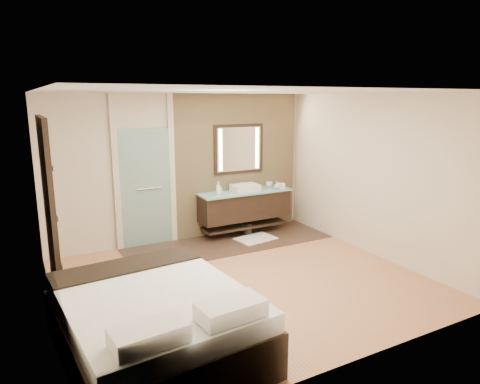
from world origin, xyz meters
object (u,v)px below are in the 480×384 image
vanity (245,205)px  waste_bin (247,229)px  mirror_unit (239,149)px  bed (155,322)px

vanity → waste_bin: 0.47m
mirror_unit → waste_bin: mirror_unit is taller
vanity → waste_bin: (0.02, -0.07, -0.46)m
bed → waste_bin: 4.10m
bed → waste_bin: bearing=42.6°
vanity → waste_bin: bearing=-73.9°
vanity → bed: bearing=-131.8°
bed → waste_bin: (2.77, 3.01, -0.23)m
vanity → bed: size_ratio=0.79×
mirror_unit → waste_bin: size_ratio=4.52×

